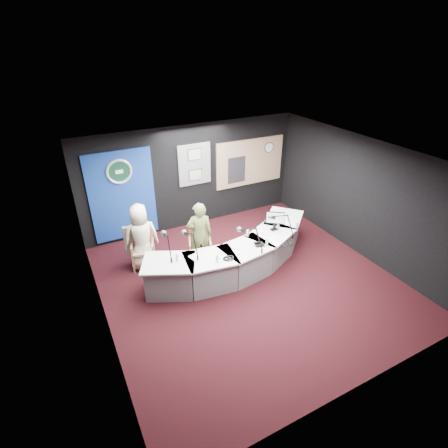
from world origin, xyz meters
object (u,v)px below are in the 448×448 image
person_man (141,237)px  broadcast_desk (235,255)px  armchair_left (143,249)px  armchair_right (200,245)px  person_woman (200,235)px

person_man → broadcast_desk: bearing=155.3°
broadcast_desk → armchair_left: (-1.81, 1.05, 0.11)m
armchair_right → person_man: person_man is taller
person_man → armchair_right: bearing=162.4°
armchair_left → person_man: 0.31m
broadcast_desk → person_woman: (-0.62, 0.54, 0.42)m
broadcast_desk → person_man: 2.13m
armchair_right → person_woman: size_ratio=0.66×
armchair_left → person_woman: person_woman is taller
armchair_left → armchair_right: (1.20, -0.51, 0.04)m
broadcast_desk → armchair_right: armchair_right is taller
armchair_left → person_woman: size_ratio=0.61×
person_man → armchair_left: bearing=-0.0°
broadcast_desk → person_man: bearing=150.0°
person_woman → armchair_left: bearing=-6.0°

